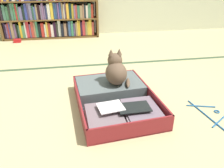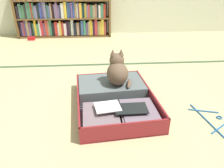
{
  "view_description": "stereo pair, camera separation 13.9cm",
  "coord_description": "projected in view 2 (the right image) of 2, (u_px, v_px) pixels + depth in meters",
  "views": [
    {
      "loc": [
        -0.13,
        -1.36,
        0.92
      ],
      "look_at": [
        0.11,
        0.07,
        0.18
      ],
      "focal_mm": 34.24,
      "sensor_mm": 36.0,
      "label": 1
    },
    {
      "loc": [
        0.01,
        -1.37,
        0.92
      ],
      "look_at": [
        0.11,
        0.07,
        0.18
      ],
      "focal_mm": 34.24,
      "sensor_mm": 36.0,
      "label": 2
    }
  ],
  "objects": [
    {
      "name": "clothes_hanger",
      "position": [
        210.0,
        119.0,
        1.52
      ],
      "size": [
        0.23,
        0.39,
        0.01
      ],
      "color": "#215B97",
      "rests_on": "ground_plane"
    },
    {
      "name": "open_suitcase",
      "position": [
        114.0,
        97.0,
        1.69
      ],
      "size": [
        0.63,
        0.82,
        0.12
      ],
      "color": "maroon",
      "rests_on": "ground_plane"
    },
    {
      "name": "tatami_border",
      "position": [
        97.0,
        65.0,
        2.45
      ],
      "size": [
        4.8,
        0.05,
        0.0
      ],
      "color": "#394F34",
      "rests_on": "ground_plane"
    },
    {
      "name": "ground_plane",
      "position": [
        98.0,
        109.0,
        1.64
      ],
      "size": [
        10.0,
        10.0,
        0.0
      ],
      "primitive_type": "plane",
      "color": "tan"
    },
    {
      "name": "black_cat",
      "position": [
        117.0,
        71.0,
        1.71
      ],
      "size": [
        0.22,
        0.23,
        0.28
      ],
      "color": "brown",
      "rests_on": "open_suitcase"
    },
    {
      "name": "small_red_pouch",
      "position": [
        32.0,
        39.0,
        3.37
      ],
      "size": [
        0.1,
        0.07,
        0.05
      ],
      "color": "red",
      "rests_on": "ground_plane"
    },
    {
      "name": "bookshelf",
      "position": [
        63.0,
        10.0,
        3.42
      ],
      "size": [
        1.51,
        0.25,
        0.87
      ],
      "color": "brown",
      "rests_on": "ground_plane"
    }
  ]
}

